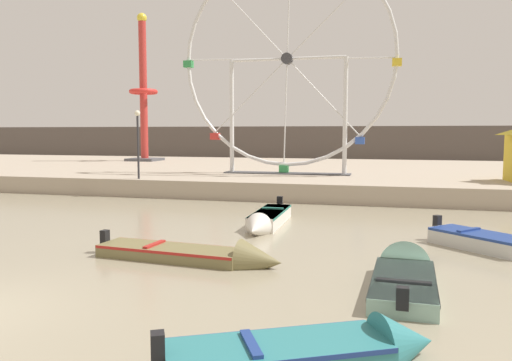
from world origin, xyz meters
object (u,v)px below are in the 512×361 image
at_px(motorboat_pale_grey, 497,244).
at_px(drop_tower_red_tower, 144,98).
at_px(motorboat_seafoam, 404,273).
at_px(ferris_wheel_white_frame, 287,62).
at_px(motorboat_olive_wood, 205,255).
at_px(motorboat_teal_painted, 324,351).
at_px(motorboat_white_red_stripe, 266,220).
at_px(promenade_lamp_near, 138,134).

relative_size(motorboat_pale_grey, drop_tower_red_tower, 0.26).
bearing_deg(motorboat_pale_grey, motorboat_seafoam, -83.77).
relative_size(motorboat_pale_grey, ferris_wheel_white_frame, 0.25).
distance_m(motorboat_olive_wood, ferris_wheel_white_frame, 20.10).
bearing_deg(motorboat_olive_wood, motorboat_pale_grey, 27.50).
bearing_deg(motorboat_teal_painted, motorboat_pale_grey, 36.75).
relative_size(motorboat_white_red_stripe, motorboat_pale_grey, 1.45).
xyz_separation_m(motorboat_olive_wood, drop_tower_red_tower, (-17.33, 29.94, 6.66)).
xyz_separation_m(motorboat_seafoam, promenade_lamp_near, (-14.28, 13.36, 3.35)).
relative_size(motorboat_seafoam, drop_tower_red_tower, 0.34).
height_order(motorboat_olive_wood, motorboat_teal_painted, motorboat_teal_painted).
bearing_deg(motorboat_olive_wood, promenade_lamp_near, 129.87).
height_order(motorboat_white_red_stripe, drop_tower_red_tower, drop_tower_red_tower).
xyz_separation_m(motorboat_white_red_stripe, motorboat_pale_grey, (7.77, -2.20, -0.01)).
bearing_deg(motorboat_teal_painted, promenade_lamp_near, 97.34).
bearing_deg(motorboat_white_red_stripe, drop_tower_red_tower, -145.14).
relative_size(ferris_wheel_white_frame, promenade_lamp_near, 3.60).
bearing_deg(motorboat_white_red_stripe, ferris_wheel_white_frame, -173.24).
distance_m(motorboat_white_red_stripe, ferris_wheel_white_frame, 15.17).
bearing_deg(motorboat_white_red_stripe, motorboat_pale_grey, 72.96).
distance_m(motorboat_white_red_stripe, motorboat_pale_grey, 8.07).
bearing_deg(motorboat_seafoam, motorboat_teal_painted, 167.21).
relative_size(motorboat_white_red_stripe, ferris_wheel_white_frame, 0.37).
distance_m(motorboat_seafoam, motorboat_pale_grey, 4.75).
bearing_deg(motorboat_white_red_stripe, motorboat_seafoam, 38.20).
height_order(motorboat_pale_grey, promenade_lamp_near, promenade_lamp_near).
relative_size(motorboat_seafoam, ferris_wheel_white_frame, 0.33).
bearing_deg(motorboat_olive_wood, motorboat_white_red_stripe, 90.79).
xyz_separation_m(motorboat_olive_wood, motorboat_white_red_stripe, (0.43, 5.55, 0.09)).
relative_size(motorboat_seafoam, motorboat_teal_painted, 1.07).
xyz_separation_m(motorboat_seafoam, motorboat_olive_wood, (-5.39, 0.47, -0.00)).
distance_m(motorboat_teal_painted, drop_tower_red_tower, 41.85).
xyz_separation_m(motorboat_teal_painted, promenade_lamp_near, (-12.93, 18.32, 3.31)).
height_order(motorboat_olive_wood, drop_tower_red_tower, drop_tower_red_tower).
bearing_deg(drop_tower_red_tower, motorboat_white_red_stripe, -53.92).
relative_size(motorboat_pale_grey, promenade_lamp_near, 0.91).
distance_m(motorboat_white_red_stripe, motorboat_teal_painted, 11.56).
bearing_deg(ferris_wheel_white_frame, drop_tower_red_tower, 144.25).
bearing_deg(ferris_wheel_white_frame, motorboat_white_red_stripe, -82.02).
distance_m(motorboat_white_red_stripe, drop_tower_red_tower, 30.88).
xyz_separation_m(motorboat_teal_painted, drop_tower_red_tower, (-21.37, 35.37, 6.62)).
height_order(motorboat_pale_grey, ferris_wheel_white_frame, ferris_wheel_white_frame).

